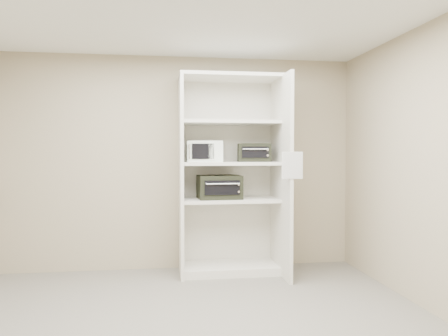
{
  "coord_description": "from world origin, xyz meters",
  "views": [
    {
      "loc": [
        -0.21,
        -3.6,
        1.48
      ],
      "look_at": [
        0.51,
        1.42,
        1.3
      ],
      "focal_mm": 35.0,
      "sensor_mm": 36.0,
      "label": 1
    }
  ],
  "objects": [
    {
      "name": "floor",
      "position": [
        0.0,
        0.0,
        0.0
      ],
      "size": [
        4.5,
        4.0,
        0.01
      ],
      "primitive_type": "cube",
      "color": "#656157",
      "rests_on": "ground"
    },
    {
      "name": "ceiling",
      "position": [
        0.0,
        0.0,
        2.7
      ],
      "size": [
        4.5,
        4.0,
        0.01
      ],
      "primitive_type": "cube",
      "color": "white"
    },
    {
      "name": "wall_back",
      "position": [
        0.0,
        2.0,
        1.35
      ],
      "size": [
        4.5,
        0.02,
        2.7
      ],
      "primitive_type": "cube",
      "color": "tan",
      "rests_on": "ground"
    },
    {
      "name": "wall_front",
      "position": [
        0.0,
        -2.0,
        1.35
      ],
      "size": [
        4.5,
        0.02,
        2.7
      ],
      "primitive_type": "cube",
      "color": "tan",
      "rests_on": "ground"
    },
    {
      "name": "wall_right",
      "position": [
        2.25,
        0.0,
        1.35
      ],
      "size": [
        0.02,
        4.0,
        2.7
      ],
      "primitive_type": "cube",
      "color": "tan",
      "rests_on": "ground"
    },
    {
      "name": "shelving_unit",
      "position": [
        0.67,
        1.7,
        1.13
      ],
      "size": [
        1.24,
        0.92,
        2.42
      ],
      "color": "silver",
      "rests_on": "floor"
    },
    {
      "name": "microwave",
      "position": [
        0.32,
        1.73,
        1.5
      ],
      "size": [
        0.47,
        0.38,
        0.26
      ],
      "primitive_type": "cube",
      "rotation": [
        0.0,
        0.0,
        -0.14
      ],
      "color": "white",
      "rests_on": "shelving_unit"
    },
    {
      "name": "toaster_oven_upper",
      "position": [
        0.92,
        1.68,
        1.48
      ],
      "size": [
        0.42,
        0.33,
        0.22
      ],
      "primitive_type": "cube",
      "rotation": [
        0.0,
        0.0,
        -0.1
      ],
      "color": "black",
      "rests_on": "shelving_unit"
    },
    {
      "name": "toaster_oven_lower",
      "position": [
        0.48,
        1.66,
        1.06
      ],
      "size": [
        0.53,
        0.42,
        0.29
      ],
      "primitive_type": "cube",
      "rotation": [
        0.0,
        0.0,
        0.05
      ],
      "color": "black",
      "rests_on": "shelving_unit"
    },
    {
      "name": "paper_sign",
      "position": [
        1.22,
        1.07,
        1.34
      ],
      "size": [
        0.23,
        0.01,
        0.29
      ],
      "primitive_type": "cube",
      "rotation": [
        0.0,
        0.0,
        -0.01
      ],
      "color": "white",
      "rests_on": "shelving_unit"
    }
  ]
}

